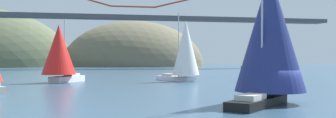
{
  "coord_description": "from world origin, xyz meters",
  "views": [
    {
      "loc": [
        -14.05,
        -25.17,
        3.37
      ],
      "look_at": [
        0.0,
        42.22,
        3.17
      ],
      "focal_mm": 41.56,
      "sensor_mm": 36.0,
      "label": 1
    }
  ],
  "objects_px": {
    "sailboat_red_spinnaker": "(59,52)",
    "channel_buoy": "(242,79)",
    "sailboat_navy_sail": "(269,34)",
    "sailboat_white_mainsail": "(185,50)"
  },
  "relations": [
    {
      "from": "sailboat_white_mainsail",
      "to": "sailboat_red_spinnaker",
      "type": "relative_size",
      "value": 1.14
    },
    {
      "from": "sailboat_red_spinnaker",
      "to": "channel_buoy",
      "type": "height_order",
      "value": "sailboat_red_spinnaker"
    },
    {
      "from": "sailboat_red_spinnaker",
      "to": "channel_buoy",
      "type": "xyz_separation_m",
      "value": [
        25.25,
        -2.33,
        -3.85
      ]
    },
    {
      "from": "sailboat_navy_sail",
      "to": "sailboat_red_spinnaker",
      "type": "relative_size",
      "value": 1.15
    },
    {
      "from": "channel_buoy",
      "to": "sailboat_navy_sail",
      "type": "bearing_deg",
      "value": -108.25
    },
    {
      "from": "sailboat_white_mainsail",
      "to": "sailboat_navy_sail",
      "type": "relative_size",
      "value": 1.0
    },
    {
      "from": "sailboat_white_mainsail",
      "to": "channel_buoy",
      "type": "relative_size",
      "value": 3.75
    },
    {
      "from": "sailboat_white_mainsail",
      "to": "channel_buoy",
      "type": "xyz_separation_m",
      "value": [
        7.86,
        -1.79,
        -4.16
      ]
    },
    {
      "from": "sailboat_red_spinnaker",
      "to": "channel_buoy",
      "type": "distance_m",
      "value": 25.65
    },
    {
      "from": "sailboat_white_mainsail",
      "to": "sailboat_red_spinnaker",
      "type": "height_order",
      "value": "sailboat_white_mainsail"
    }
  ]
}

